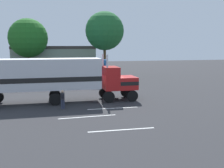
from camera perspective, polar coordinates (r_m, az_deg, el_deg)
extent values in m
plane|color=#2D2D30|center=(26.15, -0.49, -3.45)|extent=(120.00, 120.00, 0.00)
cube|color=silver|center=(22.72, 0.21, -5.28)|extent=(4.40, 0.20, 0.01)
cube|color=silver|center=(20.19, -5.34, -7.09)|extent=(4.40, 0.40, 0.01)
cube|color=silver|center=(17.15, 2.11, -9.90)|extent=(4.40, 0.20, 0.01)
cube|color=#B21919|center=(26.15, 3.09, 0.32)|extent=(1.83, 2.52, 1.20)
cube|color=#B21919|center=(25.69, -0.34, 1.31)|extent=(1.43, 2.52, 2.20)
cube|color=silver|center=(26.42, 5.05, 0.39)|extent=(0.10, 2.10, 1.08)
cube|color=black|center=(26.14, 3.09, 0.45)|extent=(1.83, 2.56, 0.36)
cylinder|color=silver|center=(26.58, -2.02, 2.85)|extent=(0.18, 0.18, 3.40)
cylinder|color=silver|center=(24.43, -1.03, 2.36)|extent=(0.18, 0.18, 3.40)
cube|color=silver|center=(25.02, -14.68, 2.11)|extent=(10.53, 2.72, 2.80)
cube|color=black|center=(25.06, -14.65, 1.15)|extent=(10.53, 2.76, 0.44)
cylinder|color=silver|center=(27.22, -0.07, -0.94)|extent=(1.31, 0.66, 0.64)
cylinder|color=black|center=(27.46, 3.03, -1.71)|extent=(1.10, 0.31, 1.10)
cylinder|color=black|center=(25.39, 4.41, -2.57)|extent=(1.10, 0.31, 1.10)
cylinder|color=black|center=(26.92, -1.68, -1.91)|extent=(1.10, 0.31, 1.10)
cylinder|color=black|center=(24.81, -0.67, -2.81)|extent=(1.10, 0.31, 1.10)
cylinder|color=black|center=(26.42, -12.27, -2.31)|extent=(1.10, 0.31, 1.10)
cylinder|color=black|center=(24.26, -12.19, -3.27)|extent=(1.10, 0.31, 1.10)
cylinder|color=#2D3347|center=(22.83, -10.80, -4.32)|extent=(0.18, 0.18, 0.82)
cylinder|color=#2D3347|center=(22.83, -10.42, -4.31)|extent=(0.18, 0.18, 0.82)
cylinder|color=#333338|center=(22.68, -10.66, -2.59)|extent=(0.34, 0.34, 0.58)
sphere|color=tan|center=(22.61, -10.69, -1.59)|extent=(0.23, 0.23, 0.23)
cube|color=black|center=(22.48, -10.65, -2.62)|extent=(0.26, 0.16, 0.36)
cube|color=#1E5999|center=(36.23, -10.01, 2.89)|extent=(11.24, 3.93, 2.90)
cube|color=black|center=(36.17, -10.03, 3.81)|extent=(10.59, 3.88, 0.90)
cylinder|color=black|center=(37.39, -3.53, 0.94)|extent=(1.03, 0.40, 1.00)
cylinder|color=black|center=(35.16, -3.43, 0.46)|extent=(1.03, 0.40, 1.00)
cylinder|color=black|center=(37.99, -15.38, 0.77)|extent=(1.03, 0.40, 1.00)
cylinder|color=black|center=(35.80, -16.01, 0.29)|extent=(1.03, 0.40, 1.00)
cylinder|color=brown|center=(46.53, -17.48, 4.07)|extent=(0.44, 0.44, 4.25)
sphere|color=#20601E|center=(46.42, -17.72, 9.47)|extent=(6.46, 6.46, 6.46)
cylinder|color=brown|center=(43.58, -1.59, 4.97)|extent=(0.44, 0.44, 5.44)
sphere|color=#1F5E2B|center=(43.55, -1.62, 11.43)|extent=(6.26, 6.26, 6.26)
cube|color=gray|center=(50.54, -12.38, 5.10)|extent=(14.82, 6.17, 5.16)
cube|color=#3F3833|center=(50.47, -12.46, 7.74)|extent=(14.92, 6.28, 0.50)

